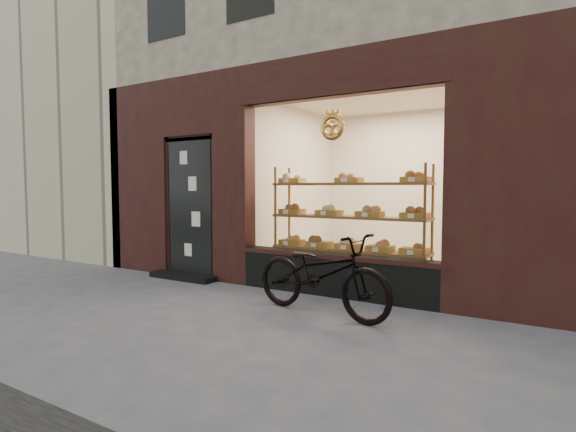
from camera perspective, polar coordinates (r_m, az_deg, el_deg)
The scene contains 4 objects.
ground at distance 4.48m, azimuth -11.63°, elevation -14.68°, with size 90.00×90.00×0.00m, color #51515E.
neighbor_left at distance 15.49m, azimuth -24.61°, elevation 14.85°, with size 12.00×7.00×9.00m, color beige.
display_shelf at distance 6.19m, azimuth 7.72°, elevation -1.66°, with size 2.20×0.45×1.70m.
bicycle at distance 4.98m, azimuth 4.22°, elevation -7.30°, with size 0.61×1.74×0.92m, color black.
Camera 1 is at (2.90, -3.11, 1.40)m, focal length 28.00 mm.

